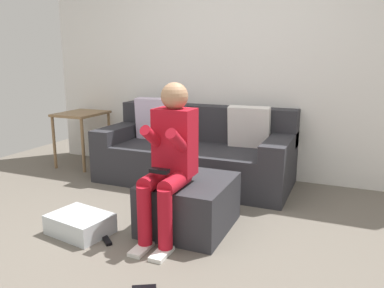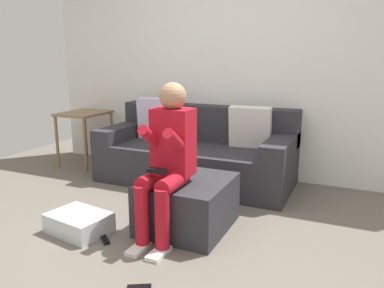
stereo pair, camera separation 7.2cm
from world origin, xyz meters
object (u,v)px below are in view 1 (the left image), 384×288
(couch_sectional, at_px, (196,152))
(person_seated, at_px, (170,154))
(ottoman, at_px, (189,204))
(remote_by_storage_bin, at_px, (106,240))
(side_table, at_px, (81,121))
(storage_bin, at_px, (80,224))

(couch_sectional, distance_m, person_seated, 1.42)
(ottoman, xyz_separation_m, remote_by_storage_bin, (-0.48, -0.47, -0.19))
(ottoman, height_order, side_table, side_table)
(ottoman, relative_size, storage_bin, 1.56)
(ottoman, bearing_deg, couch_sectional, 109.93)
(couch_sectional, distance_m, remote_by_storage_bin, 1.65)
(person_seated, relative_size, side_table, 1.73)
(couch_sectional, xyz_separation_m, remote_by_storage_bin, (-0.06, -1.62, -0.31))
(couch_sectional, xyz_separation_m, storage_bin, (-0.33, -1.58, -0.24))
(person_seated, relative_size, remote_by_storage_bin, 6.76)
(storage_bin, bearing_deg, side_table, 127.68)
(ottoman, xyz_separation_m, side_table, (-1.98, 1.17, 0.37))
(side_table, distance_m, remote_by_storage_bin, 2.29)
(ottoman, height_order, storage_bin, ottoman)
(ottoman, relative_size, remote_by_storage_bin, 4.15)
(person_seated, distance_m, storage_bin, 0.91)
(side_table, bearing_deg, storage_bin, -52.32)
(couch_sectional, relative_size, ottoman, 2.91)
(ottoman, bearing_deg, side_table, 149.41)
(ottoman, bearing_deg, remote_by_storage_bin, -135.81)
(ottoman, distance_m, person_seated, 0.49)
(storage_bin, relative_size, side_table, 0.68)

